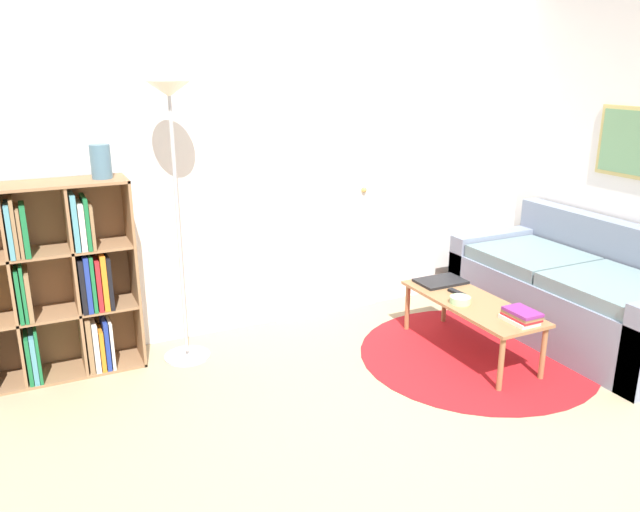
# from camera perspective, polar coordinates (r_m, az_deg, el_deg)

# --- Properties ---
(ground_plane) EXTENTS (14.00, 14.00, 0.00)m
(ground_plane) POSITION_cam_1_polar(r_m,az_deg,el_deg) (3.30, 12.79, -20.13)
(ground_plane) COLOR tan
(wall_back) EXTENTS (7.76, 0.11, 2.60)m
(wall_back) POSITION_cam_1_polar(r_m,az_deg,el_deg) (4.72, -3.93, 8.84)
(wall_back) COLOR silver
(wall_back) RESTS_ON ground_plane
(wall_right) EXTENTS (0.08, 5.32, 2.60)m
(wall_right) POSITION_cam_1_polar(r_m,az_deg,el_deg) (5.24, 26.88, 8.02)
(wall_right) COLOR silver
(wall_right) RESTS_ON ground_plane
(rug) EXTENTS (1.65, 1.65, 0.01)m
(rug) POSITION_cam_1_polar(r_m,az_deg,el_deg) (4.60, 14.14, -8.70)
(rug) COLOR #B2191E
(rug) RESTS_ON ground_plane
(bookshelf) EXTENTS (1.13, 0.34, 1.28)m
(bookshelf) POSITION_cam_1_polar(r_m,az_deg,el_deg) (4.34, -24.45, -2.71)
(bookshelf) COLOR #936B47
(bookshelf) RESTS_ON ground_plane
(floor_lamp) EXTENTS (0.32, 0.32, 1.87)m
(floor_lamp) POSITION_cam_1_polar(r_m,az_deg,el_deg) (4.11, -13.33, 9.87)
(floor_lamp) COLOR #B7B7BC
(floor_lamp) RESTS_ON ground_plane
(couch) EXTENTS (0.92, 1.87, 0.83)m
(couch) POSITION_cam_1_polar(r_m,az_deg,el_deg) (5.11, 22.71, -3.33)
(couch) COLOR gray
(couch) RESTS_ON ground_plane
(coffee_table) EXTENTS (0.43, 1.13, 0.39)m
(coffee_table) POSITION_cam_1_polar(r_m,az_deg,el_deg) (4.49, 13.65, -4.49)
(coffee_table) COLOR #996B42
(coffee_table) RESTS_ON ground_plane
(laptop) EXTENTS (0.36, 0.24, 0.02)m
(laptop) POSITION_cam_1_polar(r_m,az_deg,el_deg) (4.79, 10.97, -2.29)
(laptop) COLOR black
(laptop) RESTS_ON coffee_table
(bowl) EXTENTS (0.14, 0.14, 0.05)m
(bowl) POSITION_cam_1_polar(r_m,az_deg,el_deg) (4.41, 12.69, -3.95)
(bowl) COLOR #9ED193
(bowl) RESTS_ON coffee_table
(book_stack_on_table) EXTENTS (0.17, 0.23, 0.08)m
(book_stack_on_table) POSITION_cam_1_polar(r_m,az_deg,el_deg) (4.20, 17.91, -5.23)
(book_stack_on_table) COLOR silver
(book_stack_on_table) RESTS_ON coffee_table
(remote) EXTENTS (0.06, 0.17, 0.02)m
(remote) POSITION_cam_1_polar(r_m,az_deg,el_deg) (4.58, 12.48, -3.31)
(remote) COLOR black
(remote) RESTS_ON coffee_table
(vase_on_shelf) EXTENTS (0.13, 0.13, 0.21)m
(vase_on_shelf) POSITION_cam_1_polar(r_m,az_deg,el_deg) (4.18, -19.41, 8.16)
(vase_on_shelf) COLOR slate
(vase_on_shelf) RESTS_ON bookshelf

